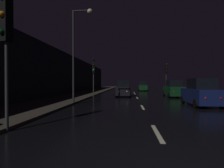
% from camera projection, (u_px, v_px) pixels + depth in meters
% --- Properties ---
extents(ground, '(27.77, 84.00, 0.02)m').
position_uv_depth(ground, '(135.00, 94.00, 27.60)').
color(ground, black).
extents(sidewalk_left, '(4.40, 84.00, 0.15)m').
position_uv_depth(sidewalk_left, '(88.00, 93.00, 28.33)').
color(sidewalk_left, '#38332B').
rests_on(sidewalk_left, ground).
extents(building_facade_left, '(0.80, 63.00, 6.06)m').
position_uv_depth(building_facade_left, '(64.00, 74.00, 25.06)').
color(building_facade_left, black).
rests_on(building_facade_left, ground).
extents(lane_centerline, '(0.16, 27.47, 0.01)m').
position_uv_depth(lane_centerline, '(137.00, 98.00, 19.48)').
color(lane_centerline, beige).
rests_on(lane_centerline, ground).
extents(traffic_light_near_left, '(0.37, 0.48, 5.21)m').
position_uv_depth(traffic_light_near_left, '(6.00, 28.00, 6.30)').
color(traffic_light_near_left, '#38383A').
rests_on(traffic_light_near_left, ground).
extents(traffic_light_far_left, '(0.36, 0.48, 4.94)m').
position_uv_depth(traffic_light_far_left, '(93.00, 68.00, 21.62)').
color(traffic_light_far_left, '#38383A').
rests_on(traffic_light_far_left, ground).
extents(traffic_light_far_right, '(0.38, 0.48, 5.22)m').
position_uv_depth(traffic_light_far_right, '(166.00, 71.00, 29.34)').
color(traffic_light_far_right, '#38383A').
rests_on(traffic_light_far_right, ground).
extents(streetlamp_overhead, '(1.70, 0.44, 7.87)m').
position_uv_depth(streetlamp_overhead, '(78.00, 42.00, 14.29)').
color(streetlamp_overhead, '#2D2D30').
rests_on(streetlamp_overhead, ground).
extents(car_approaching_headlights, '(1.91, 4.14, 2.08)m').
position_uv_depth(car_approaching_headlights, '(123.00, 89.00, 22.38)').
color(car_approaching_headlights, black).
rests_on(car_approaching_headlights, ground).
extents(car_parked_right_near, '(1.95, 4.23, 2.13)m').
position_uv_depth(car_parked_right_near, '(200.00, 93.00, 13.46)').
color(car_parked_right_near, '#141E51').
rests_on(car_parked_right_near, ground).
extents(car_distant_taillights, '(1.86, 4.04, 2.03)m').
position_uv_depth(car_distant_taillights, '(143.00, 86.00, 36.97)').
color(car_distant_taillights, '#0F3819').
rests_on(car_distant_taillights, ground).
extents(car_parked_right_far, '(1.94, 4.20, 2.12)m').
position_uv_depth(car_parked_right_far, '(174.00, 89.00, 21.44)').
color(car_parked_right_far, '#0F3819').
rests_on(car_parked_right_far, ground).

